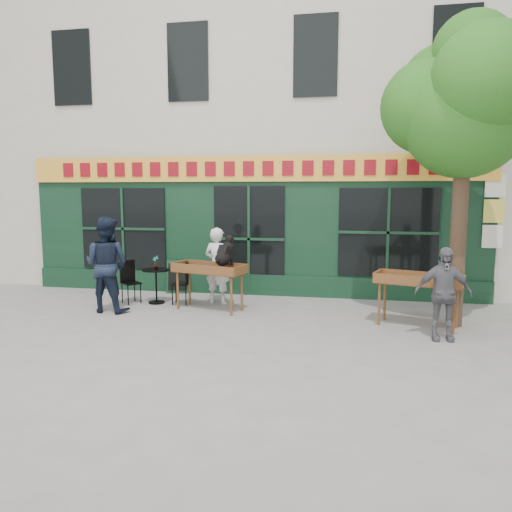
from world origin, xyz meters
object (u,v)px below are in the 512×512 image
Objects in this scene: man_right at (443,294)px; dog at (225,250)px; bistro_table at (156,279)px; woman at (217,266)px; man_left at (107,265)px; book_cart_center at (209,271)px; book_cart_right at (418,283)px.

dog is at bearing 159.98° from man_right.
man_right is 6.00m from bistro_table.
man_right is at bearing 172.25° from woman.
man_left is (-2.39, -0.45, -0.31)m from dog.
man_right reaches higher than book_cart_center.
dog is at bearing -164.59° from man_left.
book_cart_right is 1.03× the size of man_right.
dog is at bearing 132.50° from woman.
dog is 0.79× the size of bistro_table.
woman reaches higher than book_cart_right.
man_right is 6.50m from man_left.
dog is 0.38× the size of man_right.
book_cart_center is 2.10m from man_left.
man_right is at bearing 177.82° from man_left.
dog is 0.31× the size of man_left.
man_left is at bearing -150.31° from book_cart_center.
bistro_table is (-1.69, 0.45, -0.75)m from dog.
man_left is (-2.04, -0.50, 0.16)m from book_cart_center.
book_cart_center is at bearing -161.48° from man_left.
book_cart_right is (4.11, -1.18, -0.02)m from woman.
man_left reaches higher than bistro_table.
dog is 0.35× the size of woman.
dog is 2.45m from man_left.
man_right is (4.41, -1.28, -0.03)m from book_cart_center.
bistro_table is 1.22m from man_left.
woman is 1.05× the size of book_cart_right.
man_right is (4.41, -1.93, -0.06)m from woman.
man_right is at bearing -0.30° from book_cart_center.
man_left is (-2.04, -1.15, 0.13)m from woman.
man_left is (-6.15, 0.04, 0.16)m from book_cart_right.
book_cart_right is at bearing -9.74° from bistro_table.
book_cart_right is at bearing 8.53° from book_cart_center.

